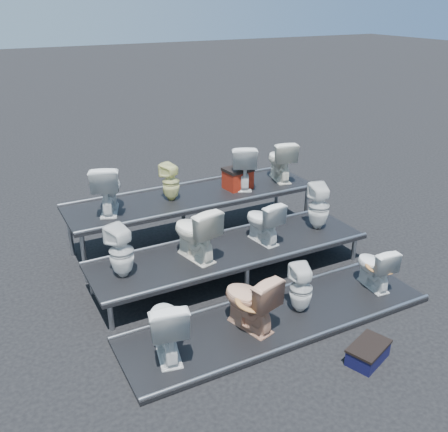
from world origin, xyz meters
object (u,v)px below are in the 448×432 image
toilet_0 (166,325)px  toilet_1 (250,300)px  toilet_7 (319,206)px  toilet_9 (171,182)px  toilet_8 (107,188)px  toilet_10 (243,165)px  red_crate (238,180)px  toilet_3 (375,266)px  toilet_11 (280,160)px  toilet_6 (263,221)px  toilet_4 (121,251)px  toilet_2 (301,288)px  step_stool (368,354)px  toilet_5 (195,232)px

toilet_0 → toilet_1: (1.11, 0.00, -0.00)m
toilet_7 → toilet_9: size_ratio=1.22×
toilet_8 → toilet_0: bearing=107.9°
toilet_10 → red_crate: (-0.13, -0.04, -0.22)m
toilet_3 → toilet_10: bearing=-70.0°
toilet_11 → toilet_1: bearing=63.8°
toilet_6 → toilet_4: bearing=-7.4°
toilet_2 → step_stool: toilet_2 is taller
toilet_2 → toilet_7: toilet_7 is taller
toilet_0 → toilet_6: toilet_6 is taller
toilet_4 → toilet_6: 2.19m
toilet_7 → toilet_9: toilet_9 is taller
toilet_5 → toilet_11: toilet_11 is taller
toilet_2 → toilet_8: (-1.77, 2.60, 0.85)m
toilet_0 → toilet_10: toilet_10 is taller
toilet_6 → toilet_7: size_ratio=0.90×
toilet_3 → toilet_8: toilet_8 is taller
toilet_1 → toilet_7: (2.03, 1.30, 0.38)m
toilet_1 → toilet_3: bearing=164.6°
toilet_6 → toilet_11: toilet_11 is taller
toilet_4 → red_crate: 2.77m
toilet_11 → red_crate: 0.92m
toilet_2 → step_stool: size_ratio=1.28×
toilet_0 → step_stool: bearing=162.7°
toilet_1 → toilet_5: size_ratio=0.98×
toilet_11 → red_crate: bearing=16.2°
toilet_8 → toilet_5: bearing=143.9°
toilet_1 → toilet_0: bearing=-15.4°
toilet_1 → toilet_10: size_ratio=1.03×
toilet_8 → step_stool: toilet_8 is taller
toilet_4 → toilet_10: 2.92m
toilet_10 → toilet_9: bearing=24.5°
red_crate → toilet_5: bearing=-144.2°
toilet_2 → step_stool: 1.18m
toilet_6 → toilet_10: bearing=-114.1°
toilet_5 → toilet_6: size_ratio=1.19×
toilet_2 → toilet_6: (0.21, 1.30, 0.40)m
step_stool → toilet_2: bearing=77.1°
toilet_3 → red_crate: red_crate is taller
toilet_2 → toilet_6: bearing=-88.2°
toilet_6 → toilet_7: 1.04m
toilet_7 → toilet_11: (0.11, 1.30, 0.39)m
toilet_4 → toilet_6: size_ratio=1.08×
toilet_2 → toilet_9: (-0.74, 2.60, 0.77)m
toilet_0 → red_crate: red_crate is taller
toilet_1 → toilet_8: (-0.99, 2.60, 0.79)m
toilet_1 → toilet_7: size_ratio=1.05×
toilet_5 → step_stool: bearing=101.8°
toilet_1 → toilet_10: toilet_10 is taller
toilet_5 → toilet_10: 2.03m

